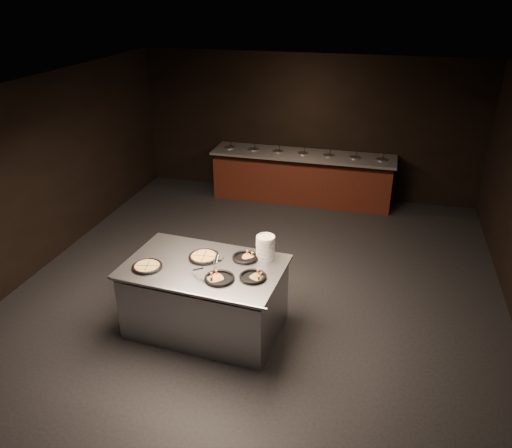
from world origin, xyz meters
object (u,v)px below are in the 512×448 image
Objects in this scene: plate_stack at (266,247)px; pan_cheese_whole at (204,257)px; serving_counter at (206,298)px; pan_veggie_whole at (147,266)px.

pan_cheese_whole is at bearing -164.63° from plate_stack.
pan_veggie_whole is (-0.65, -0.23, 0.51)m from serving_counter.
pan_veggie_whole is (-1.35, -0.62, -0.13)m from plate_stack.
pan_veggie_whole reaches higher than serving_counter.
plate_stack reaches higher than serving_counter.
pan_veggie_whole is at bearing -156.26° from serving_counter.
serving_counter is 0.55m from pan_cheese_whole.
plate_stack reaches higher than pan_veggie_whole.
pan_veggie_whole is at bearing -145.27° from pan_cheese_whole.
pan_cheese_whole is (-0.06, 0.18, 0.51)m from serving_counter.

